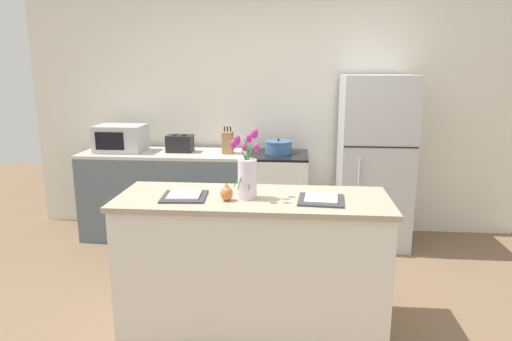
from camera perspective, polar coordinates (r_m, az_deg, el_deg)
name	(u,v)px	position (r m, az deg, el deg)	size (l,w,h in m)	color
ground_plane	(253,322)	(3.39, -0.39, -18.36)	(10.00, 10.00, 0.00)	brown
back_wall	(271,105)	(4.90, 1.83, 8.16)	(5.20, 0.08, 2.70)	silver
kitchen_island	(253,261)	(3.17, -0.41, -11.24)	(1.80, 0.66, 0.92)	silver
back_counter	(166,194)	(4.86, -11.14, -2.94)	(1.68, 0.60, 0.90)	slate
stove_range	(277,197)	(4.67, 2.69, -3.34)	(0.60, 0.61, 0.90)	silver
refrigerator	(374,162)	(4.64, 14.55, 1.08)	(0.68, 0.67, 1.68)	#B7BABC
flower_vase	(247,174)	(2.94, -1.12, -0.43)	(0.19, 0.19, 0.45)	silver
pear_figurine	(227,193)	(2.92, -3.70, -2.80)	(0.08, 0.08, 0.13)	#C66B33
plate_setting_left	(184,196)	(3.03, -8.95, -3.16)	(0.31, 0.31, 0.02)	#333338
plate_setting_right	(321,199)	(2.95, 8.14, -3.59)	(0.31, 0.31, 0.02)	#333338
toaster	(180,143)	(4.72, -9.49, 3.36)	(0.28, 0.18, 0.17)	black
cooking_pot	(278,147)	(4.58, 2.82, 2.95)	(0.28, 0.28, 0.15)	#386093
microwave	(121,138)	(4.88, -16.57, 3.88)	(0.48, 0.37, 0.27)	#B7BABC
knife_block	(228,142)	(4.58, -3.56, 3.54)	(0.10, 0.14, 0.27)	#A37547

